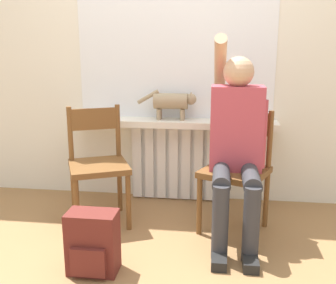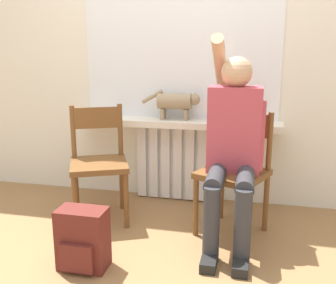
# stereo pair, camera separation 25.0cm
# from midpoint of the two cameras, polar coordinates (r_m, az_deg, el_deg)

# --- Properties ---
(ground_plane) EXTENTS (12.00, 12.00, 0.00)m
(ground_plane) POSITION_cam_midpoint_polar(r_m,az_deg,el_deg) (2.34, -5.82, -18.53)
(ground_plane) COLOR olive
(wall_with_window) EXTENTS (7.00, 0.06, 2.70)m
(wall_with_window) POSITION_cam_midpoint_polar(r_m,az_deg,el_deg) (3.19, -1.18, 15.57)
(wall_with_window) COLOR white
(wall_with_window) RESTS_ON ground_plane
(radiator) EXTENTS (0.71, 0.08, 0.63)m
(radiator) POSITION_cam_midpoint_polar(r_m,az_deg,el_deg) (3.25, -1.30, -2.95)
(radiator) COLOR white
(radiator) RESTS_ON ground_plane
(windowsill) EXTENTS (1.62, 0.23, 0.05)m
(windowsill) POSITION_cam_midpoint_polar(r_m,az_deg,el_deg) (3.10, -1.53, 2.75)
(windowsill) COLOR white
(windowsill) RESTS_ON radiator
(window_glass) EXTENTS (1.55, 0.01, 1.14)m
(window_glass) POSITION_cam_midpoint_polar(r_m,az_deg,el_deg) (3.15, -1.27, 13.79)
(window_glass) COLOR white
(window_glass) RESTS_ON windowsill
(chair_left) EXTENTS (0.53, 0.53, 0.83)m
(chair_left) POSITION_cam_midpoint_polar(r_m,az_deg,el_deg) (2.86, -12.62, -3.03)
(chair_left) COLOR brown
(chair_left) RESTS_ON ground_plane
(chair_right) EXTENTS (0.52, 0.52, 0.83)m
(chair_right) POSITION_cam_midpoint_polar(r_m,az_deg,el_deg) (2.69, 7.37, -3.87)
(chair_right) COLOR brown
(chair_right) RESTS_ON ground_plane
(person) EXTENTS (0.36, 0.96, 1.33)m
(person) POSITION_cam_midpoint_polar(r_m,az_deg,el_deg) (2.53, 7.16, 0.24)
(person) COLOR #333338
(person) RESTS_ON ground_plane
(cat) EXTENTS (0.47, 0.12, 0.24)m
(cat) POSITION_cam_midpoint_polar(r_m,az_deg,el_deg) (3.09, -1.63, 5.86)
(cat) COLOR #9E896B
(cat) RESTS_ON windowsill
(backpack) EXTENTS (0.28, 0.19, 0.36)m
(backpack) POSITION_cam_midpoint_polar(r_m,az_deg,el_deg) (2.32, -14.01, -14.12)
(backpack) COLOR maroon
(backpack) RESTS_ON ground_plane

